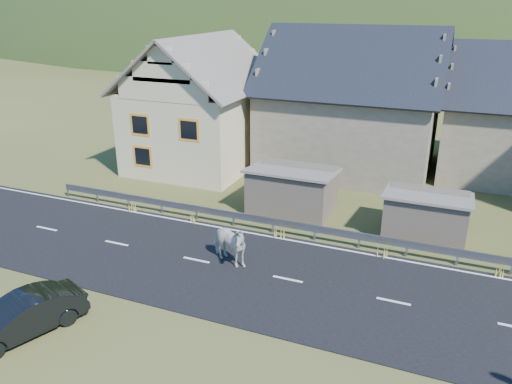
% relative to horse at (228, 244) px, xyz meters
% --- Properties ---
extents(ground, '(160.00, 160.00, 0.00)m').
position_rel_horse_xyz_m(ground, '(2.65, -0.26, -0.93)').
color(ground, '#303D18').
rests_on(ground, ground).
extents(road, '(60.00, 7.00, 0.04)m').
position_rel_horse_xyz_m(road, '(2.65, -0.26, -0.91)').
color(road, black).
rests_on(road, ground).
extents(lane_markings, '(60.00, 6.60, 0.01)m').
position_rel_horse_xyz_m(lane_markings, '(2.65, -0.26, -0.89)').
color(lane_markings, silver).
rests_on(lane_markings, road).
extents(guardrail, '(28.10, 0.09, 0.75)m').
position_rel_horse_xyz_m(guardrail, '(2.65, 3.42, -0.37)').
color(guardrail, '#93969B').
rests_on(guardrail, ground).
extents(shed_left, '(4.30, 3.30, 2.40)m').
position_rel_horse_xyz_m(shed_left, '(0.65, 6.24, 0.17)').
color(shed_left, brown).
rests_on(shed_left, ground).
extents(shed_right, '(3.80, 2.90, 2.20)m').
position_rel_horse_xyz_m(shed_right, '(7.15, 5.74, 0.07)').
color(shed_right, brown).
rests_on(shed_right, ground).
extents(house_cream, '(7.80, 9.80, 8.30)m').
position_rel_horse_xyz_m(house_cream, '(-7.36, 11.73, 3.42)').
color(house_cream, beige).
rests_on(house_cream, ground).
extents(house_stone_a, '(10.80, 9.80, 8.90)m').
position_rel_horse_xyz_m(house_stone_a, '(1.65, 14.74, 3.70)').
color(house_stone_a, gray).
rests_on(house_stone_a, ground).
extents(mountain, '(440.00, 280.00, 260.00)m').
position_rel_horse_xyz_m(mountain, '(7.65, 179.74, -20.93)').
color(mountain, '#253E18').
rests_on(mountain, ground).
extents(conifer_patch, '(76.00, 50.00, 28.00)m').
position_rel_horse_xyz_m(conifer_patch, '(-52.35, 109.74, 5.07)').
color(conifer_patch, black).
rests_on(conifer_patch, ground).
extents(horse, '(1.68, 2.33, 1.79)m').
position_rel_horse_xyz_m(horse, '(0.00, 0.00, 0.00)').
color(horse, silver).
rests_on(horse, road).
extents(car, '(2.73, 4.22, 1.31)m').
position_rel_horse_xyz_m(car, '(-4.18, -6.63, -0.28)').
color(car, black).
rests_on(car, ground).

